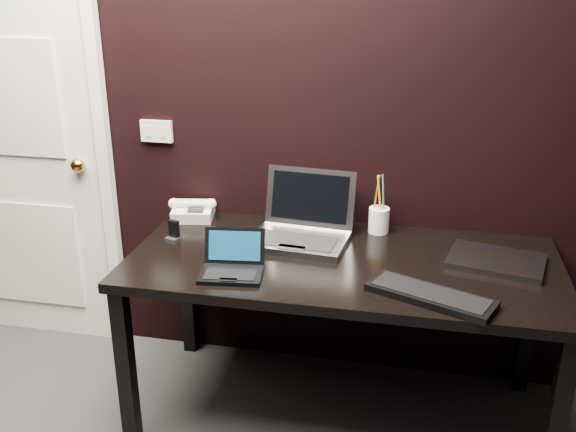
% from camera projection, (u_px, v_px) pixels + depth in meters
% --- Properties ---
extents(wall_back, '(4.00, 0.00, 4.00)m').
position_uv_depth(wall_back, '(289.00, 97.00, 2.76)').
color(wall_back, black).
rests_on(wall_back, ground).
extents(door, '(0.99, 0.10, 2.14)m').
position_uv_depth(door, '(15.00, 140.00, 3.09)').
color(door, white).
rests_on(door, ground).
extents(wall_switch, '(0.15, 0.02, 0.10)m').
position_uv_depth(wall_switch, '(157.00, 131.00, 2.94)').
color(wall_switch, silver).
rests_on(wall_switch, wall_back).
extents(desk, '(1.70, 0.80, 0.74)m').
position_uv_depth(desk, '(342.00, 276.00, 2.57)').
color(desk, black).
rests_on(desk, ground).
extents(netbook, '(0.26, 0.23, 0.15)m').
position_uv_depth(netbook, '(232.00, 266.00, 2.41)').
color(netbook, black).
rests_on(netbook, desk).
extents(silver_laptop, '(0.42, 0.39, 0.27)m').
position_uv_depth(silver_laptop, '(302.00, 228.00, 2.70)').
color(silver_laptop, '#98979C').
rests_on(silver_laptop, desk).
extents(ext_keyboard, '(0.47, 0.31, 0.03)m').
position_uv_depth(ext_keyboard, '(430.00, 295.00, 2.23)').
color(ext_keyboard, black).
rests_on(ext_keyboard, desk).
extents(closed_laptop, '(0.40, 0.33, 0.02)m').
position_uv_depth(closed_laptop, '(496.00, 261.00, 2.50)').
color(closed_laptop, gray).
rests_on(closed_laptop, desk).
extents(desk_phone, '(0.23, 0.19, 0.11)m').
position_uv_depth(desk_phone, '(193.00, 211.00, 2.94)').
color(desk_phone, silver).
rests_on(desk_phone, desk).
extents(mobile_phone, '(0.06, 0.06, 0.09)m').
position_uv_depth(mobile_phone, '(174.00, 234.00, 2.70)').
color(mobile_phone, black).
rests_on(mobile_phone, desk).
extents(pen_cup, '(0.11, 0.11, 0.26)m').
position_uv_depth(pen_cup, '(379.00, 219.00, 2.78)').
color(pen_cup, white).
rests_on(pen_cup, desk).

